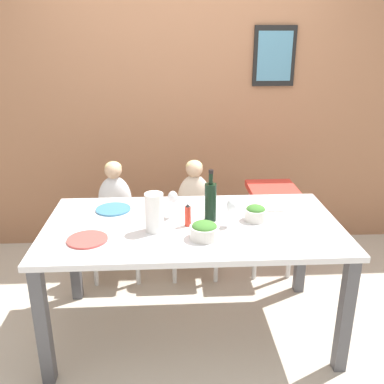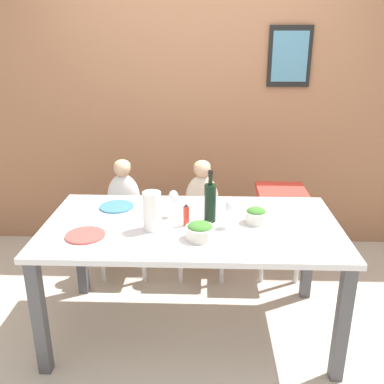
{
  "view_description": "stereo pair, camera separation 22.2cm",
  "coord_description": "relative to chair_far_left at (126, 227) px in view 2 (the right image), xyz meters",
  "views": [
    {
      "loc": [
        -0.14,
        -2.39,
        1.86
      ],
      "look_at": [
        0.0,
        0.07,
        0.96
      ],
      "focal_mm": 40.0,
      "sensor_mm": 36.0,
      "label": 1
    },
    {
      "loc": [
        0.08,
        -2.39,
        1.86
      ],
      "look_at": [
        0.0,
        0.07,
        0.96
      ],
      "focal_mm": 40.0,
      "sensor_mm": 36.0,
      "label": 2
    }
  ],
  "objects": [
    {
      "name": "chair_far_left",
      "position": [
        0.0,
        0.0,
        0.0
      ],
      "size": [
        0.44,
        0.44,
        0.47
      ],
      "color": "silver",
      "rests_on": "ground_plane"
    },
    {
      "name": "chair_far_center",
      "position": [
        0.62,
        0.0,
        0.0
      ],
      "size": [
        0.44,
        0.44,
        0.47
      ],
      "color": "silver",
      "rests_on": "ground_plane"
    },
    {
      "name": "chair_right_highchair",
      "position": [
        1.24,
        0.0,
        0.19
      ],
      "size": [
        0.37,
        0.37,
        0.74
      ],
      "color": "silver",
      "rests_on": "ground_plane"
    },
    {
      "name": "salad_bowl_small",
      "position": [
        0.96,
        -0.71,
        0.42
      ],
      "size": [
        0.14,
        0.14,
        0.1
      ],
      "color": "silver",
      "rests_on": "dining_table"
    },
    {
      "name": "dinner_plate_back_left",
      "position": [
        0.05,
        -0.5,
        0.38
      ],
      "size": [
        0.23,
        0.23,
        0.01
      ],
      "color": "teal",
      "rests_on": "dining_table"
    },
    {
      "name": "condiment_bottle_hot_sauce",
      "position": [
        0.53,
        -0.77,
        0.44
      ],
      "size": [
        0.04,
        0.04,
        0.14
      ],
      "color": "red",
      "rests_on": "dining_table"
    },
    {
      "name": "wine_glass_far",
      "position": [
        0.44,
        -0.63,
        0.5
      ],
      "size": [
        0.06,
        0.06,
        0.17
      ],
      "color": "white",
      "rests_on": "dining_table"
    },
    {
      "name": "person_child_left",
      "position": [
        0.0,
        0.0,
        0.31
      ],
      "size": [
        0.26,
        0.15,
        0.49
      ],
      "color": "silver",
      "rests_on": "chair_far_left"
    },
    {
      "name": "person_child_center",
      "position": [
        0.62,
        0.0,
        0.31
      ],
      "size": [
        0.26,
        0.15,
        0.49
      ],
      "color": "beige",
      "rests_on": "chair_far_center"
    },
    {
      "name": "dining_table",
      "position": [
        0.56,
        -0.74,
        0.28
      ],
      "size": [
        1.8,
        0.95,
        0.78
      ],
      "color": "silver",
      "rests_on": "ground_plane"
    },
    {
      "name": "paper_towel_roll",
      "position": [
        0.33,
        -0.83,
        0.49
      ],
      "size": [
        0.11,
        0.11,
        0.23
      ],
      "color": "white",
      "rests_on": "dining_table"
    },
    {
      "name": "wine_bottle",
      "position": [
        0.68,
        -0.7,
        0.5
      ],
      "size": [
        0.07,
        0.07,
        0.33
      ],
      "color": "black",
      "rests_on": "dining_table"
    },
    {
      "name": "wine_glass_near",
      "position": [
        0.79,
        -0.78,
        0.5
      ],
      "size": [
        0.06,
        0.06,
        0.17
      ],
      "color": "white",
      "rests_on": "dining_table"
    },
    {
      "name": "salad_bowl_large",
      "position": [
        0.62,
        -0.94,
        0.42
      ],
      "size": [
        0.17,
        0.17,
        0.1
      ],
      "color": "silver",
      "rests_on": "dining_table"
    },
    {
      "name": "ground_plane",
      "position": [
        0.56,
        -0.74,
        -0.4
      ],
      "size": [
        14.0,
        14.0,
        0.0
      ],
      "primitive_type": "plane",
      "color": "#BCB2A3"
    },
    {
      "name": "dinner_plate_front_left",
      "position": [
        -0.04,
        -0.94,
        0.38
      ],
      "size": [
        0.23,
        0.23,
        0.01
      ],
      "color": "#D14C47",
      "rests_on": "dining_table"
    },
    {
      "name": "dinner_plate_back_right",
      "position": [
        1.13,
        -0.49,
        0.38
      ],
      "size": [
        0.23,
        0.23,
        0.01
      ],
      "color": "silver",
      "rests_on": "dining_table"
    },
    {
      "name": "wall_back",
      "position": [
        0.56,
        0.63,
        0.95
      ],
      "size": [
        10.0,
        0.09,
        2.7
      ],
      "color": "#9E6B4C",
      "rests_on": "ground_plane"
    }
  ]
}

